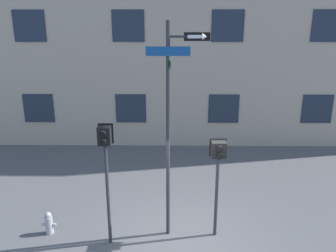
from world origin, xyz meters
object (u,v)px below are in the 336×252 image
object	(u,v)px
pedestrian_signal_left	(105,154)
pedestrian_signal_right	(218,162)
street_sign_pole	(171,118)
fire_hydrant	(49,223)

from	to	relation	value
pedestrian_signal_left	pedestrian_signal_right	bearing A→B (deg)	7.59
street_sign_pole	fire_hydrant	world-z (taller)	street_sign_pole
fire_hydrant	pedestrian_signal_right	bearing A→B (deg)	-0.15
street_sign_pole	pedestrian_signal_left	distance (m)	1.68
pedestrian_signal_left	fire_hydrant	distance (m)	2.60
pedestrian_signal_left	fire_hydrant	bearing A→B (deg)	167.58
pedestrian_signal_left	pedestrian_signal_right	size ratio (longest dim) A/B	1.18
pedestrian_signal_right	fire_hydrant	size ratio (longest dim) A/B	4.23
street_sign_pole	fire_hydrant	bearing A→B (deg)	-179.40
pedestrian_signal_right	fire_hydrant	xyz separation A→B (m)	(-4.18, 0.01, -1.70)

